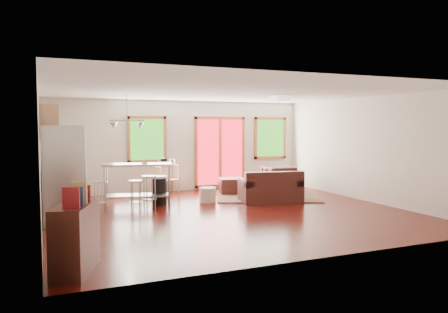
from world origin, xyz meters
name	(u,v)px	position (x,y,z in m)	size (l,w,h in m)	color
floor	(229,213)	(0.00, 0.00, -0.01)	(7.50, 7.00, 0.02)	#350906
ceiling	(229,91)	(0.00, 0.00, 2.61)	(7.50, 7.00, 0.02)	silver
back_wall	(181,146)	(0.00, 3.51, 1.30)	(7.50, 0.02, 2.60)	beige
left_wall	(39,158)	(-3.76, 0.00, 1.30)	(0.02, 7.00, 2.60)	beige
right_wall	(368,149)	(3.76, 0.00, 1.30)	(0.02, 7.00, 2.60)	beige
front_wall	(329,167)	(0.00, -3.51, 1.30)	(7.50, 0.02, 2.60)	beige
window_left	(147,139)	(-1.00, 3.46, 1.50)	(1.10, 0.05, 1.30)	#1C4E11
french_doors	(220,152)	(1.20, 3.46, 1.10)	(1.60, 0.05, 2.10)	#A20D19
window_right	(270,138)	(2.90, 3.46, 1.50)	(1.10, 0.05, 1.30)	#1C4E11
rug	(266,196)	(1.76, 1.58, 0.01)	(2.63, 2.02, 0.03)	#52613F
loveseat	(271,190)	(1.47, 0.82, 0.31)	(1.59, 1.09, 0.78)	black
coffee_table	(263,182)	(1.90, 2.06, 0.33)	(1.07, 0.76, 0.39)	#35140D
armchair	(279,177)	(2.53, 2.28, 0.40)	(0.79, 0.74, 0.81)	black
ottoman	(231,186)	(1.10, 2.39, 0.22)	(0.65, 0.65, 0.43)	black
pouf	(208,195)	(0.03, 1.40, 0.18)	(0.41, 0.41, 0.36)	beige
vase	(267,176)	(1.86, 1.75, 0.52)	(0.24, 0.25, 0.34)	silver
book	(279,175)	(2.20, 1.67, 0.54)	(0.21, 0.03, 0.28)	maroon
cabinets	(54,169)	(-3.49, 1.70, 0.93)	(0.64, 2.24, 2.30)	tan
refrigerator	(64,175)	(-3.34, 0.20, 0.94)	(0.79, 0.75, 1.88)	#B7BABC
island	(138,177)	(-1.68, 1.47, 0.69)	(1.69, 0.98, 1.01)	#B7BABC
cup	(145,163)	(-1.54, 1.35, 1.01)	(0.13, 0.10, 0.13)	silver
bar_stool_a	(100,189)	(-2.56, 1.17, 0.50)	(0.40, 0.40, 0.68)	#B7BABC
bar_stool_b	(136,188)	(-1.83, 0.92, 0.51)	(0.42, 0.42, 0.69)	#B7BABC
bar_stool_c	(149,184)	(-1.50, 1.06, 0.56)	(0.40, 0.40, 0.76)	#B7BABC
trash_can	(159,190)	(-1.15, 1.56, 0.35)	(0.48, 0.48, 0.68)	black
kitchen_cart	(167,169)	(-0.51, 3.25, 0.67)	(0.73, 0.57, 0.98)	tan
bookshelf	(76,237)	(-3.35, -2.78, 0.46)	(0.70, 1.06, 1.17)	#35140D
ceiling_flush	(281,99)	(1.60, 0.60, 2.53)	(0.35, 0.35, 0.12)	white
pendant_light	(127,125)	(-1.90, 1.50, 1.90)	(0.80, 0.18, 0.79)	gray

